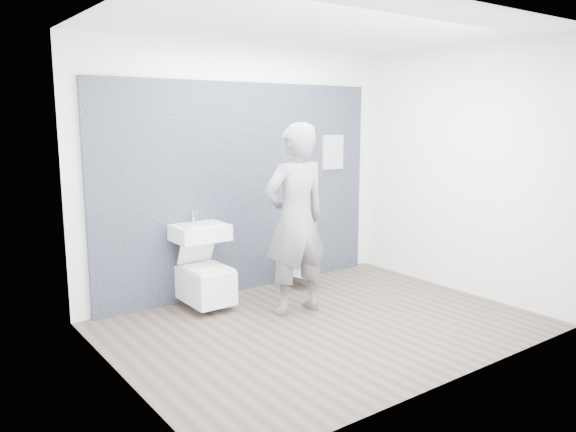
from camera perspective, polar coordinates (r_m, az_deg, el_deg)
ground at (r=5.62m, az=3.68°, el=-10.96°), size 4.00×4.00×0.00m
room_shell at (r=5.26m, az=3.89°, el=7.04°), size 4.00×4.00×4.00m
tile_wall at (r=6.75m, az=-4.40°, el=-7.35°), size 3.60×0.06×2.40m
washbasin at (r=6.02m, az=-8.92°, el=-1.62°), size 0.56×0.42×0.42m
toilet_square at (r=6.06m, az=-8.38°, el=-6.69°), size 0.43×0.62×0.79m
toilet_rounded at (r=6.75m, az=1.28°, el=-4.57°), size 0.33×0.55×0.30m
info_placard at (r=7.46m, az=4.42°, el=-5.67°), size 0.33×0.03×0.43m
visitor at (r=5.72m, az=0.77°, el=-0.37°), size 0.75×0.52×1.96m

